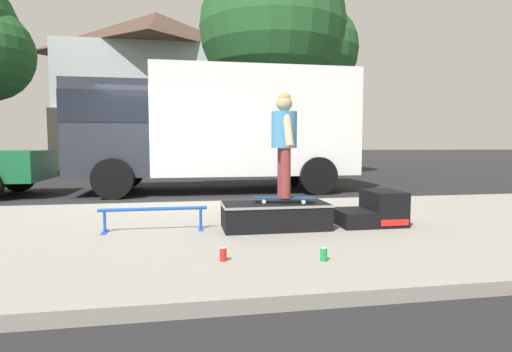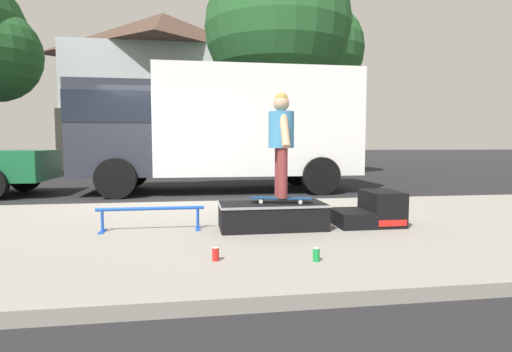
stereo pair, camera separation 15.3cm
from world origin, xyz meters
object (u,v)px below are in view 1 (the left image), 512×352
object	(u,v)px
skater_kid	(284,136)
skate_box	(275,215)
box_truck	(215,125)
street_tree_main	(281,35)
skateboard	(284,198)
kicker_ramp	(374,211)
soda_can	(324,254)
grind_rail	(153,213)
soda_can_b	(223,254)

from	to	relation	value
skater_kid	skate_box	bearing A→B (deg)	176.07
skater_kid	box_truck	distance (m)	5.43
box_truck	street_tree_main	size ratio (longest dim) A/B	0.82
skateboard	skater_kid	xyz separation A→B (m)	(0.00, -0.00, 0.80)
kicker_ramp	soda_can	bearing A→B (deg)	-129.37
skate_box	box_truck	bearing A→B (deg)	93.92
skater_kid	street_tree_main	world-z (taller)	street_tree_main
grind_rail	skate_box	bearing A→B (deg)	-4.25
skate_box	box_truck	world-z (taller)	box_truck
skateboard	street_tree_main	bearing A→B (deg)	76.73
skate_box	kicker_ramp	bearing A→B (deg)	-0.02
skate_box	box_truck	size ratio (longest dim) A/B	0.20
grind_rail	skateboard	distance (m)	1.66
skateboard	box_truck	bearing A→B (deg)	95.12
kicker_ramp	grind_rail	size ratio (longest dim) A/B	0.65
grind_rail	soda_can	xyz separation A→B (m)	(1.66, -1.64, -0.16)
kicker_ramp	box_truck	distance (m)	5.83
grind_rail	soda_can	bearing A→B (deg)	-44.59
kicker_ramp	soda_can	world-z (taller)	kicker_ramp
skate_box	skater_kid	bearing A→B (deg)	-3.93
soda_can_b	skate_box	bearing A→B (deg)	59.52
grind_rail	skater_kid	bearing A→B (deg)	-4.23
kicker_ramp	skate_box	bearing A→B (deg)	179.98
grind_rail	soda_can	size ratio (longest dim) A/B	10.58
skateboard	soda_can_b	bearing A→B (deg)	-124.09
kicker_ramp	street_tree_main	xyz separation A→B (m)	(1.25, 10.64, 5.12)
grind_rail	box_truck	distance (m)	5.57
skate_box	kicker_ramp	distance (m)	1.37
street_tree_main	skateboard	bearing A→B (deg)	-103.27
skateboard	box_truck	world-z (taller)	box_truck
skate_box	kicker_ramp	world-z (taller)	kicker_ramp
street_tree_main	skater_kid	bearing A→B (deg)	-103.27
skateboard	soda_can_b	size ratio (longest dim) A/B	6.39
skater_kid	soda_can	distance (m)	1.89
skater_kid	grind_rail	bearing A→B (deg)	175.77
soda_can	street_tree_main	world-z (taller)	street_tree_main
skate_box	soda_can_b	size ratio (longest dim) A/B	10.83
skater_kid	box_truck	bearing A→B (deg)	95.12
skater_kid	street_tree_main	xyz separation A→B (m)	(2.51, 10.65, 4.12)
grind_rail	street_tree_main	xyz separation A→B (m)	(4.16, 10.52, 5.09)
soda_can_b	street_tree_main	world-z (taller)	street_tree_main
skateboard	street_tree_main	distance (m)	12.00
skate_box	soda_can	distance (m)	1.53
kicker_ramp	box_truck	world-z (taller)	box_truck
box_truck	street_tree_main	bearing A→B (deg)	60.33
kicker_ramp	soda_can	xyz separation A→B (m)	(-1.25, -1.52, -0.13)
grind_rail	skater_kid	size ratio (longest dim) A/B	1.00
kicker_ramp	skateboard	world-z (taller)	kicker_ramp
soda_can_b	street_tree_main	xyz separation A→B (m)	(3.43, 12.00, 5.25)
skateboard	soda_can	xyz separation A→B (m)	(0.01, -1.51, -0.33)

